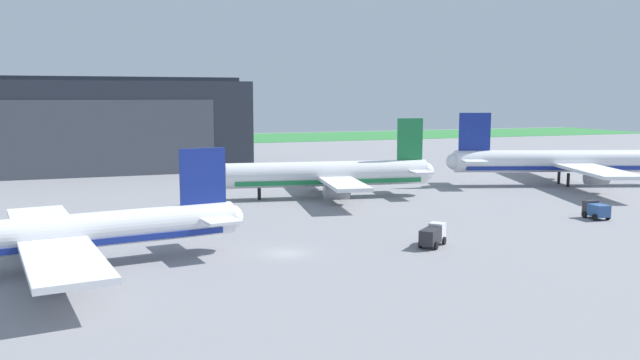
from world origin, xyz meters
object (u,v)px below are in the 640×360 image
airliner_far_left (573,162)px  pushback_tractor (596,210)px  maintenance_hangar (77,125)px  airliner_far_right (327,175)px  airliner_near_right (44,236)px  fuel_bowser (433,235)px

airliner_far_left → pushback_tractor: size_ratio=12.71×
maintenance_hangar → airliner_far_right: maintenance_hangar is taller
pushback_tractor → airliner_near_right: bearing=-176.8°
airliner_near_right → airliner_far_left: (90.06, 32.16, 0.93)m
pushback_tractor → fuel_bowser: (-29.24, -6.88, 0.02)m
airliner_far_left → fuel_bowser: (-49.63, -35.18, -3.15)m
maintenance_hangar → airliner_near_right: size_ratio=1.84×
airliner_far_right → fuel_bowser: 36.81m
airliner_far_right → airliner_far_left: bearing=-1.8°
airliner_near_right → airliner_far_left: size_ratio=0.87×
airliner_near_right → airliner_far_left: bearing=19.6°
airliner_far_left → pushback_tractor: 35.03m
airliner_near_right → airliner_far_right: bearing=39.3°
airliner_far_left → pushback_tractor: (-20.40, -28.30, -3.18)m
maintenance_hangar → pushback_tractor: size_ratio=20.33×
airliner_far_right → pushback_tractor: airliner_far_right is taller
fuel_bowser → maintenance_hangar: bearing=112.0°
fuel_bowser → airliner_near_right: bearing=175.7°
fuel_bowser → airliner_far_right: bearing=88.7°
airliner_near_right → fuel_bowser: size_ratio=8.88×
maintenance_hangar → airliner_far_right: size_ratio=2.03×
pushback_tractor → airliner_far_right: bearing=133.6°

